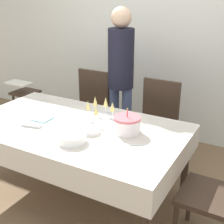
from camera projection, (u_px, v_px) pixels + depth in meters
name	position (u px, v px, depth m)	size (l,w,h in m)	color
ground_plane	(78.00, 196.00, 2.93)	(12.00, 12.00, 0.00)	brown
wall_back	(153.00, 29.00, 3.80)	(8.00, 0.05, 2.70)	silver
dining_table	(75.00, 136.00, 2.70)	(1.87, 1.08, 0.73)	silver
dining_chair_far_left	(89.00, 109.00, 3.62)	(0.43, 0.43, 0.95)	#38281E
dining_chair_far_right	(156.00, 122.00, 3.25)	(0.43, 0.43, 0.95)	#38281E
dining_chair_right_end	(223.00, 189.00, 2.17)	(0.43, 0.43, 0.95)	#38281E
birthday_cake	(127.00, 125.00, 2.51)	(0.22, 0.22, 0.21)	white
champagne_tray	(99.00, 111.00, 2.77)	(0.36, 0.36, 0.18)	silver
plate_stack_main	(72.00, 138.00, 2.37)	(0.22, 0.22, 0.06)	white
plate_stack_dessert	(90.00, 131.00, 2.52)	(0.16, 0.16, 0.03)	white
cake_knife	(125.00, 144.00, 2.34)	(0.28, 0.14, 0.00)	silver
fork_pile	(32.00, 125.00, 2.64)	(0.18, 0.10, 0.02)	silver
napkin_pile	(42.00, 119.00, 2.79)	(0.15, 0.15, 0.01)	#8CC6E0
person_standing	(121.00, 70.00, 3.37)	(0.28, 0.28, 1.65)	#3F4C72
high_chair	(25.00, 98.00, 4.08)	(0.33, 0.35, 0.71)	#38281E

